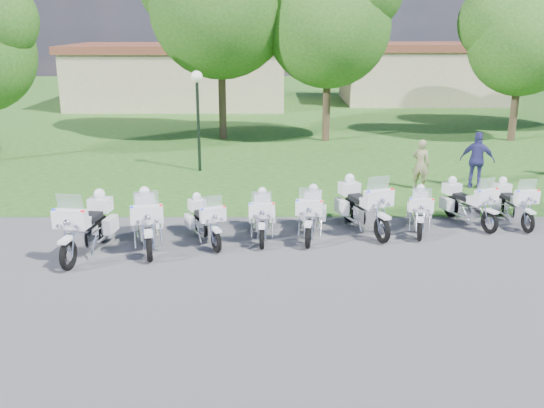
{
  "coord_description": "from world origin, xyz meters",
  "views": [
    {
      "loc": [
        0.15,
        -14.07,
        5.56
      ],
      "look_at": [
        0.19,
        1.2,
        0.95
      ],
      "focal_mm": 40.0,
      "sensor_mm": 36.0,
      "label": 1
    }
  ],
  "objects_px": {
    "motorcycle_0": "(87,225)",
    "motorcycle_7": "(467,202)",
    "motorcycle_3": "(262,215)",
    "bystander_a": "(421,164)",
    "motorcycle_2": "(205,220)",
    "bystander_c": "(477,160)",
    "motorcycle_8": "(513,202)",
    "lamp_post": "(197,95)",
    "motorcycle_4": "(311,213)",
    "motorcycle_5": "(363,205)",
    "motorcycle_1": "(147,220)",
    "motorcycle_6": "(420,210)"
  },
  "relations": [
    {
      "from": "motorcycle_4",
      "to": "motorcycle_6",
      "type": "height_order",
      "value": "motorcycle_4"
    },
    {
      "from": "motorcycle_1",
      "to": "motorcycle_4",
      "type": "height_order",
      "value": "motorcycle_1"
    },
    {
      "from": "motorcycle_1",
      "to": "lamp_post",
      "type": "relative_size",
      "value": 0.65
    },
    {
      "from": "motorcycle_7",
      "to": "motorcycle_8",
      "type": "height_order",
      "value": "motorcycle_7"
    },
    {
      "from": "motorcycle_2",
      "to": "motorcycle_6",
      "type": "bearing_deg",
      "value": 164.46
    },
    {
      "from": "bystander_c",
      "to": "motorcycle_7",
      "type": "bearing_deg",
      "value": 92.34
    },
    {
      "from": "lamp_post",
      "to": "bystander_c",
      "type": "bearing_deg",
      "value": -14.35
    },
    {
      "from": "motorcycle_5",
      "to": "bystander_a",
      "type": "relative_size",
      "value": 1.44
    },
    {
      "from": "motorcycle_5",
      "to": "bystander_c",
      "type": "distance_m",
      "value": 6.39
    },
    {
      "from": "motorcycle_0",
      "to": "motorcycle_4",
      "type": "bearing_deg",
      "value": -158.68
    },
    {
      "from": "motorcycle_3",
      "to": "motorcycle_8",
      "type": "distance_m",
      "value": 7.26
    },
    {
      "from": "motorcycle_3",
      "to": "motorcycle_7",
      "type": "bearing_deg",
      "value": -169.3
    },
    {
      "from": "motorcycle_6",
      "to": "lamp_post",
      "type": "xyz_separation_m",
      "value": [
        -6.86,
        6.99,
        2.32
      ]
    },
    {
      "from": "bystander_a",
      "to": "bystander_c",
      "type": "xyz_separation_m",
      "value": [
        1.96,
        0.09,
        0.12
      ]
    },
    {
      "from": "motorcycle_3",
      "to": "motorcycle_7",
      "type": "xyz_separation_m",
      "value": [
        5.83,
        1.12,
        0.02
      ]
    },
    {
      "from": "motorcycle_1",
      "to": "motorcycle_7",
      "type": "height_order",
      "value": "motorcycle_1"
    },
    {
      "from": "motorcycle_8",
      "to": "bystander_c",
      "type": "xyz_separation_m",
      "value": [
        0.19,
        3.78,
        0.37
      ]
    },
    {
      "from": "motorcycle_3",
      "to": "bystander_a",
      "type": "bearing_deg",
      "value": -137.97
    },
    {
      "from": "motorcycle_1",
      "to": "motorcycle_8",
      "type": "bearing_deg",
      "value": 177.75
    },
    {
      "from": "motorcycle_4",
      "to": "bystander_a",
      "type": "distance_m",
      "value": 6.3
    },
    {
      "from": "motorcycle_5",
      "to": "lamp_post",
      "type": "xyz_separation_m",
      "value": [
        -5.27,
        6.96,
        2.18
      ]
    },
    {
      "from": "motorcycle_6",
      "to": "motorcycle_8",
      "type": "distance_m",
      "value": 2.9
    },
    {
      "from": "motorcycle_7",
      "to": "motorcycle_8",
      "type": "relative_size",
      "value": 0.97
    },
    {
      "from": "bystander_c",
      "to": "lamp_post",
      "type": "bearing_deg",
      "value": 9.44
    },
    {
      "from": "motorcycle_7",
      "to": "lamp_post",
      "type": "height_order",
      "value": "lamp_post"
    },
    {
      "from": "motorcycle_2",
      "to": "motorcycle_1",
      "type": "bearing_deg",
      "value": -9.32
    },
    {
      "from": "motorcycle_4",
      "to": "motorcycle_5",
      "type": "distance_m",
      "value": 1.51
    },
    {
      "from": "motorcycle_4",
      "to": "motorcycle_8",
      "type": "xyz_separation_m",
      "value": [
        5.85,
        1.11,
        -0.03
      ]
    },
    {
      "from": "motorcycle_8",
      "to": "motorcycle_0",
      "type": "bearing_deg",
      "value": 4.88
    },
    {
      "from": "motorcycle_6",
      "to": "lamp_post",
      "type": "bearing_deg",
      "value": -33.26
    },
    {
      "from": "motorcycle_0",
      "to": "lamp_post",
      "type": "bearing_deg",
      "value": -93.05
    },
    {
      "from": "motorcycle_1",
      "to": "motorcycle_5",
      "type": "height_order",
      "value": "motorcycle_5"
    },
    {
      "from": "motorcycle_6",
      "to": "motorcycle_0",
      "type": "bearing_deg",
      "value": 23.32
    },
    {
      "from": "motorcycle_5",
      "to": "lamp_post",
      "type": "bearing_deg",
      "value": -73.31
    },
    {
      "from": "motorcycle_5",
      "to": "lamp_post",
      "type": "relative_size",
      "value": 0.65
    },
    {
      "from": "bystander_c",
      "to": "motorcycle_3",
      "type": "bearing_deg",
      "value": 57.93
    },
    {
      "from": "motorcycle_8",
      "to": "bystander_c",
      "type": "distance_m",
      "value": 3.8
    },
    {
      "from": "motorcycle_2",
      "to": "bystander_a",
      "type": "xyz_separation_m",
      "value": [
        6.88,
        5.23,
        0.26
      ]
    },
    {
      "from": "motorcycle_8",
      "to": "bystander_a",
      "type": "height_order",
      "value": "bystander_a"
    },
    {
      "from": "motorcycle_0",
      "to": "motorcycle_3",
      "type": "xyz_separation_m",
      "value": [
        4.31,
        1.17,
        -0.13
      ]
    },
    {
      "from": "motorcycle_3",
      "to": "motorcycle_4",
      "type": "height_order",
      "value": "motorcycle_4"
    },
    {
      "from": "motorcycle_5",
      "to": "motorcycle_2",
      "type": "bearing_deg",
      "value": -8.67
    },
    {
      "from": "motorcycle_3",
      "to": "motorcycle_0",
      "type": "bearing_deg",
      "value": 14.99
    },
    {
      "from": "motorcycle_4",
      "to": "motorcycle_6",
      "type": "distance_m",
      "value": 3.06
    },
    {
      "from": "motorcycle_0",
      "to": "motorcycle_7",
      "type": "distance_m",
      "value": 10.4
    },
    {
      "from": "motorcycle_4",
      "to": "motorcycle_2",
      "type": "bearing_deg",
      "value": 16.79
    },
    {
      "from": "motorcycle_6",
      "to": "motorcycle_8",
      "type": "height_order",
      "value": "motorcycle_8"
    },
    {
      "from": "bystander_c",
      "to": "motorcycle_4",
      "type": "bearing_deg",
      "value": 62.81
    },
    {
      "from": "motorcycle_0",
      "to": "motorcycle_8",
      "type": "bearing_deg",
      "value": -159.65
    },
    {
      "from": "motorcycle_2",
      "to": "bystander_c",
      "type": "relative_size",
      "value": 1.01
    }
  ]
}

